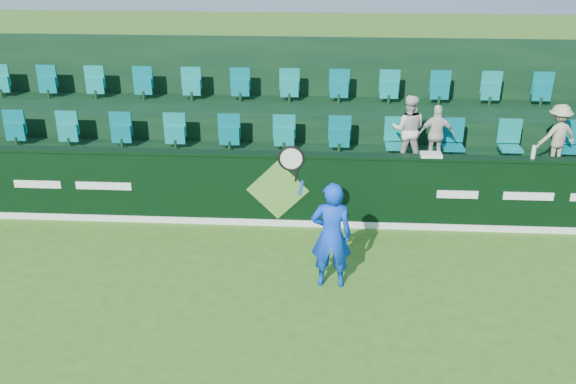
# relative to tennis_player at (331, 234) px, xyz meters

# --- Properties ---
(ground) EXTENTS (60.00, 60.00, 0.00)m
(ground) POSITION_rel_tennis_player_xyz_m (-0.92, -2.00, -0.85)
(ground) COLOR #376D19
(ground) RESTS_ON ground
(sponsor_hoarding) EXTENTS (16.00, 0.25, 1.35)m
(sponsor_hoarding) POSITION_rel_tennis_player_xyz_m (-0.92, 2.00, -0.17)
(sponsor_hoarding) COLOR black
(sponsor_hoarding) RESTS_ON ground
(stand_tier_front) EXTENTS (16.00, 2.00, 0.80)m
(stand_tier_front) POSITION_rel_tennis_player_xyz_m (-0.92, 3.10, -0.45)
(stand_tier_front) COLOR black
(stand_tier_front) RESTS_ON ground
(stand_tier_back) EXTENTS (16.00, 1.80, 1.30)m
(stand_tier_back) POSITION_rel_tennis_player_xyz_m (-0.92, 5.00, -0.20)
(stand_tier_back) COLOR black
(stand_tier_back) RESTS_ON ground
(stand_rear) EXTENTS (16.00, 4.10, 2.60)m
(stand_rear) POSITION_rel_tennis_player_xyz_m (-0.92, 5.44, 0.37)
(stand_rear) COLOR black
(stand_rear) RESTS_ON ground
(seat_row_front) EXTENTS (13.50, 0.50, 0.60)m
(seat_row_front) POSITION_rel_tennis_player_xyz_m (-0.92, 3.50, 0.25)
(seat_row_front) COLOR #0D8079
(seat_row_front) RESTS_ON stand_tier_front
(seat_row_back) EXTENTS (13.50, 0.50, 0.60)m
(seat_row_back) POSITION_rel_tennis_player_xyz_m (-0.92, 5.30, 0.75)
(seat_row_back) COLOR #0D8079
(seat_row_back) RESTS_ON stand_tier_back
(tennis_player) EXTENTS (1.11, 0.40, 2.27)m
(tennis_player) POSITION_rel_tennis_player_xyz_m (0.00, 0.00, 0.00)
(tennis_player) COLOR blue
(tennis_player) RESTS_ON ground
(spectator_left) EXTENTS (0.70, 0.58, 1.31)m
(spectator_left) POSITION_rel_tennis_player_xyz_m (1.42, 3.12, 0.61)
(spectator_left) COLOR silver
(spectator_left) RESTS_ON stand_tier_front
(spectator_middle) EXTENTS (0.67, 0.29, 1.12)m
(spectator_middle) POSITION_rel_tennis_player_xyz_m (1.95, 3.12, 0.52)
(spectator_middle) COLOR silver
(spectator_middle) RESTS_ON stand_tier_front
(spectator_right) EXTENTS (0.86, 0.65, 1.18)m
(spectator_right) POSITION_rel_tennis_player_xyz_m (4.14, 3.12, 0.54)
(spectator_right) COLOR tan
(spectator_right) RESTS_ON stand_tier_front
(towel) EXTENTS (0.36, 0.23, 0.05)m
(towel) POSITION_rel_tennis_player_xyz_m (1.69, 2.00, 0.53)
(towel) COLOR silver
(towel) RESTS_ON sponsor_hoarding
(drinks_bottle) EXTENTS (0.07, 0.07, 0.23)m
(drinks_bottle) POSITION_rel_tennis_player_xyz_m (3.38, 2.00, 0.62)
(drinks_bottle) COLOR silver
(drinks_bottle) RESTS_ON sponsor_hoarding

